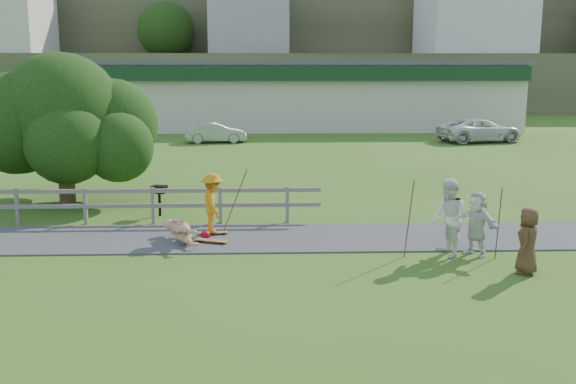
# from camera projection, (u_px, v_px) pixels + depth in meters

# --- Properties ---
(ground) EXTENTS (260.00, 260.00, 0.00)m
(ground) POSITION_uv_depth(u_px,v_px,m) (212.00, 254.00, 16.00)
(ground) COLOR #375F1B
(ground) RESTS_ON ground
(path) EXTENTS (34.00, 3.00, 0.04)m
(path) POSITION_uv_depth(u_px,v_px,m) (216.00, 238.00, 17.47)
(path) COLOR #38393B
(path) RESTS_ON ground
(fence) EXTENTS (15.05, 0.10, 1.10)m
(fence) POSITION_uv_depth(u_px,v_px,m) (64.00, 201.00, 18.94)
(fence) COLOR #615D55
(fence) RESTS_ON ground
(strip_mall) EXTENTS (32.50, 10.75, 5.10)m
(strip_mall) POSITION_uv_depth(u_px,v_px,m) (299.00, 94.00, 49.93)
(strip_mall) COLOR beige
(strip_mall) RESTS_ON ground
(hillside) EXTENTS (220.00, 67.00, 47.50)m
(hillside) POSITION_uv_depth(u_px,v_px,m) (257.00, 6.00, 102.85)
(hillside) COLOR #414C2C
(hillside) RESTS_ON ground
(skater_rider) EXTENTS (0.87, 1.19, 1.66)m
(skater_rider) POSITION_uv_depth(u_px,v_px,m) (213.00, 207.00, 17.63)
(skater_rider) COLOR orange
(skater_rider) RESTS_ON ground
(skater_fallen) EXTENTS (1.83, 1.22, 0.67)m
(skater_fallen) POSITION_uv_depth(u_px,v_px,m) (181.00, 231.00, 16.96)
(skater_fallen) COLOR tan
(skater_fallen) RESTS_ON ground
(spectator_a) EXTENTS (0.84, 1.02, 1.93)m
(spectator_a) POSITION_uv_depth(u_px,v_px,m) (449.00, 218.00, 15.70)
(spectator_a) COLOR white
(spectator_a) RESTS_ON ground
(spectator_c) EXTENTS (0.79, 0.88, 1.52)m
(spectator_c) POSITION_uv_depth(u_px,v_px,m) (528.00, 241.00, 14.38)
(spectator_c) COLOR #4F331F
(spectator_c) RESTS_ON ground
(spectator_d) EXTENTS (1.22, 1.52, 1.62)m
(spectator_d) POSITION_uv_depth(u_px,v_px,m) (476.00, 224.00, 15.78)
(spectator_d) COLOR silver
(spectator_d) RESTS_ON ground
(car_silver) EXTENTS (3.90, 1.71, 1.24)m
(car_silver) POSITION_uv_depth(u_px,v_px,m) (216.00, 133.00, 39.91)
(car_silver) COLOR #A2A4A9
(car_silver) RESTS_ON ground
(car_white) EXTENTS (5.73, 3.63, 1.47)m
(car_white) POSITION_uv_depth(u_px,v_px,m) (480.00, 130.00, 40.16)
(car_white) COLOR silver
(car_white) RESTS_ON ground
(tree) EXTENTS (6.51, 6.51, 4.40)m
(tree) POSITION_uv_depth(u_px,v_px,m) (64.00, 139.00, 21.90)
(tree) COLOR black
(tree) RESTS_ON ground
(bbq) EXTENTS (0.52, 0.44, 0.96)m
(bbq) POSITION_uv_depth(u_px,v_px,m) (160.00, 201.00, 20.10)
(bbq) COLOR black
(bbq) RESTS_ON ground
(longboard_rider) EXTENTS (0.83, 0.26, 0.09)m
(longboard_rider) POSITION_uv_depth(u_px,v_px,m) (213.00, 234.00, 17.78)
(longboard_rider) COLOR brown
(longboard_rider) RESTS_ON ground
(longboard_fallen) EXTENTS (0.92, 0.52, 0.10)m
(longboard_fallen) POSITION_uv_depth(u_px,v_px,m) (212.00, 242.00, 16.94)
(longboard_fallen) COLOR brown
(longboard_fallen) RESTS_ON ground
(helmet) EXTENTS (0.25, 0.25, 0.25)m
(helmet) POSITION_uv_depth(u_px,v_px,m) (205.00, 235.00, 17.36)
(helmet) COLOR maroon
(helmet) RESTS_ON ground
(pole_rider) EXTENTS (0.03, 0.03, 1.94)m
(pole_rider) POSITION_uv_depth(u_px,v_px,m) (235.00, 198.00, 18.02)
(pole_rider) COLOR brown
(pole_rider) RESTS_ON ground
(pole_spec_left) EXTENTS (0.03, 0.03, 1.94)m
(pole_spec_left) POSITION_uv_depth(u_px,v_px,m) (409.00, 219.00, 15.59)
(pole_spec_left) COLOR brown
(pole_spec_left) RESTS_ON ground
(pole_spec_right) EXTENTS (0.03, 0.03, 1.76)m
(pole_spec_right) POSITION_uv_depth(u_px,v_px,m) (499.00, 223.00, 15.51)
(pole_spec_right) COLOR brown
(pole_spec_right) RESTS_ON ground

